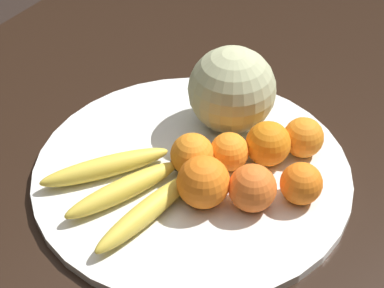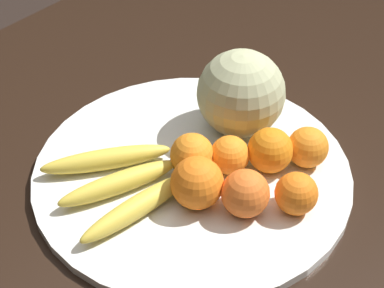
{
  "view_description": "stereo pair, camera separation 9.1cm",
  "coord_description": "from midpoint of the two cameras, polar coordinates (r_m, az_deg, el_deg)",
  "views": [
    {
      "loc": [
        0.63,
        0.41,
        1.41
      ],
      "look_at": [
        0.05,
        0.04,
        0.81
      ],
      "focal_mm": 60.0,
      "sensor_mm": 36.0,
      "label": 1
    },
    {
      "loc": [
        0.58,
        0.49,
        1.41
      ],
      "look_at": [
        0.05,
        0.04,
        0.81
      ],
      "focal_mm": 60.0,
      "sensor_mm": 36.0,
      "label": 2
    }
  ],
  "objects": [
    {
      "name": "orange_mid_center",
      "position": [
        0.89,
        12.19,
        -4.46
      ],
      "size": [
        0.06,
        0.06,
        0.06
      ],
      "color": "orange",
      "rests_on": "fruit_bowl"
    },
    {
      "name": "melon",
      "position": [
        0.98,
        7.04,
        4.38
      ],
      "size": [
        0.14,
        0.14,
        0.14
      ],
      "color": "#B2B789",
      "rests_on": "fruit_bowl"
    },
    {
      "name": "orange_front_left",
      "position": [
        0.87,
        7.77,
        -4.51
      ],
      "size": [
        0.07,
        0.07,
        0.07
      ],
      "color": "orange",
      "rests_on": "fruit_bowl"
    },
    {
      "name": "banana_bunch",
      "position": [
        0.91,
        -3.47,
        -3.46
      ],
      "size": [
        0.22,
        0.2,
        0.03
      ],
      "rotation": [
        0.0,
        0.0,
        5.9
      ],
      "color": "#473819",
      "rests_on": "fruit_bowl"
    },
    {
      "name": "orange_back_right",
      "position": [
        0.93,
        6.18,
        -1.11
      ],
      "size": [
        0.06,
        0.06,
        0.06
      ],
      "color": "orange",
      "rests_on": "fruit_bowl"
    },
    {
      "name": "orange_side_extra",
      "position": [
        0.92,
        2.83,
        -1.08
      ],
      "size": [
        0.06,
        0.06,
        0.06
      ],
      "color": "orange",
      "rests_on": "fruit_bowl"
    },
    {
      "name": "orange_back_left",
      "position": [
        0.87,
        3.44,
        -3.61
      ],
      "size": [
        0.07,
        0.07,
        0.07
      ],
      "color": "orange",
      "rests_on": "fruit_bowl"
    },
    {
      "name": "kitchen_table",
      "position": [
        1.07,
        2.46,
        -4.27
      ],
      "size": [
        1.36,
        1.05,
        0.74
      ],
      "color": "black",
      "rests_on": "ground_plane"
    },
    {
      "name": "orange_top_small",
      "position": [
        0.96,
        12.95,
        -0.4
      ],
      "size": [
        0.06,
        0.06,
        0.06
      ],
      "color": "orange",
      "rests_on": "fruit_bowl"
    },
    {
      "name": "fruit_bowl",
      "position": [
        0.95,
        2.75,
        -2.69
      ],
      "size": [
        0.47,
        0.47,
        0.01
      ],
      "color": "white",
      "rests_on": "kitchen_table"
    },
    {
      "name": "orange_front_right",
      "position": [
        0.94,
        9.74,
        -0.68
      ],
      "size": [
        0.07,
        0.07,
        0.07
      ],
      "color": "orange",
      "rests_on": "fruit_bowl"
    }
  ]
}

